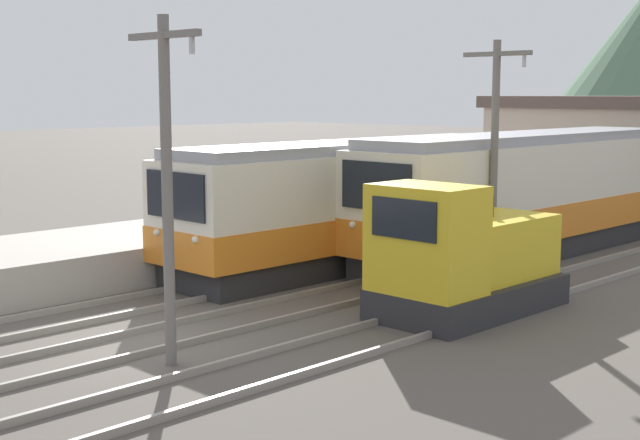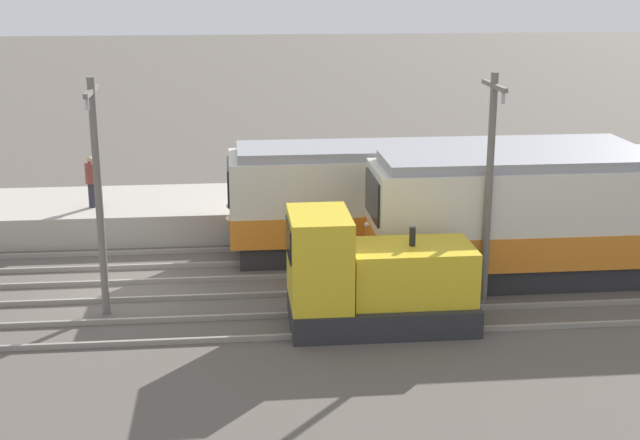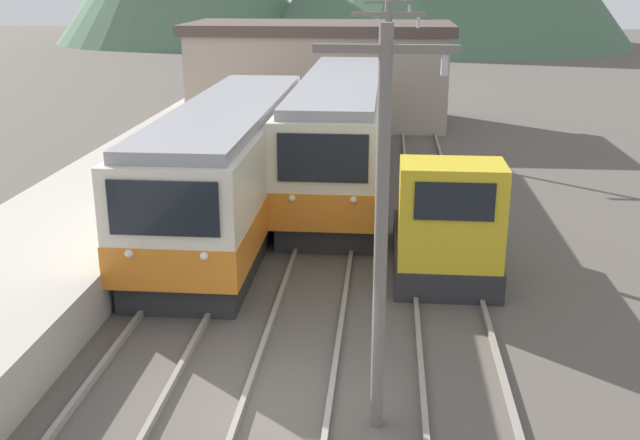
{
  "view_description": "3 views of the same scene",
  "coord_description": "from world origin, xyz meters",
  "px_view_note": "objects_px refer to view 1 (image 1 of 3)",
  "views": [
    {
      "loc": [
        14.64,
        -9.53,
        4.89
      ],
      "look_at": [
        -1.21,
        6.49,
        1.69
      ],
      "focal_mm": 50.0,
      "sensor_mm": 36.0,
      "label": 1
    },
    {
      "loc": [
        24.23,
        3.12,
        8.85
      ],
      "look_at": [
        -0.08,
        5.58,
        1.9
      ],
      "focal_mm": 50.0,
      "sensor_mm": 36.0,
      "label": 2
    },
    {
      "loc": [
        1.74,
        -10.73,
        6.81
      ],
      "look_at": [
        0.32,
        4.99,
        1.7
      ],
      "focal_mm": 42.0,
      "sensor_mm": 36.0,
      "label": 3
    }
  ],
  "objects_px": {
    "commuter_train_left": "(358,206)",
    "catenary_mast_mid": "(495,151)",
    "shunting_locomotive": "(463,261)",
    "catenary_mast_near": "(167,177)",
    "commuter_train_center": "(525,199)"
  },
  "relations": [
    {
      "from": "shunting_locomotive",
      "to": "catenary_mast_near",
      "type": "bearing_deg",
      "value": -102.26
    },
    {
      "from": "catenary_mast_near",
      "to": "catenary_mast_mid",
      "type": "bearing_deg",
      "value": 90.0
    },
    {
      "from": "commuter_train_left",
      "to": "catenary_mast_mid",
      "type": "relative_size",
      "value": 2.09
    },
    {
      "from": "shunting_locomotive",
      "to": "catenary_mast_mid",
      "type": "xyz_separation_m",
      "value": [
        -1.49,
        3.38,
        2.23
      ]
    },
    {
      "from": "commuter_train_left",
      "to": "commuter_train_center",
      "type": "bearing_deg",
      "value": 57.76
    },
    {
      "from": "catenary_mast_mid",
      "to": "shunting_locomotive",
      "type": "bearing_deg",
      "value": -66.17
    },
    {
      "from": "commuter_train_left",
      "to": "catenary_mast_near",
      "type": "relative_size",
      "value": 2.09
    },
    {
      "from": "commuter_train_left",
      "to": "commuter_train_center",
      "type": "relative_size",
      "value": 0.94
    },
    {
      "from": "catenary_mast_mid",
      "to": "commuter_train_center",
      "type": "bearing_deg",
      "value": 110.85
    },
    {
      "from": "commuter_train_center",
      "to": "shunting_locomotive",
      "type": "height_order",
      "value": "commuter_train_center"
    },
    {
      "from": "catenary_mast_near",
      "to": "catenary_mast_mid",
      "type": "xyz_separation_m",
      "value": [
        0.0,
        10.24,
        0.0
      ]
    },
    {
      "from": "commuter_train_left",
      "to": "shunting_locomotive",
      "type": "relative_size",
      "value": 2.75
    },
    {
      "from": "commuter_train_center",
      "to": "catenary_mast_mid",
      "type": "relative_size",
      "value": 2.21
    },
    {
      "from": "commuter_train_center",
      "to": "catenary_mast_mid",
      "type": "xyz_separation_m",
      "value": [
        1.51,
        -3.96,
        1.71
      ]
    },
    {
      "from": "commuter_train_left",
      "to": "catenary_mast_mid",
      "type": "xyz_separation_m",
      "value": [
        4.31,
        0.48,
        1.78
      ]
    }
  ]
}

